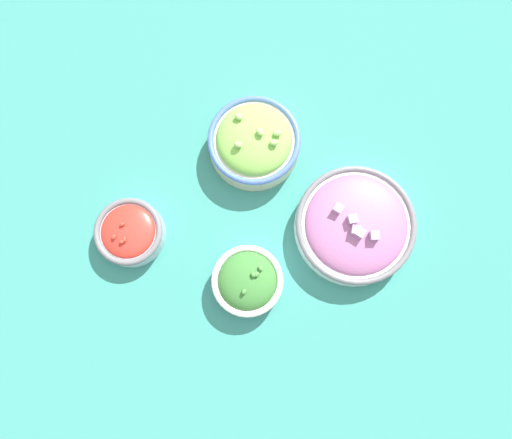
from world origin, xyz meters
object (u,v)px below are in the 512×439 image
Objects in this scene: bowl_lettuce at (254,142)px; bowl_cherry_tomatoes at (130,232)px; bowl_broccoli at (247,281)px; bowl_red_onion at (355,225)px.

bowl_lettuce is 1.39× the size of bowl_cherry_tomatoes.
bowl_broccoli is (0.14, -0.20, 0.00)m from bowl_cherry_tomatoes.
bowl_cherry_tomatoes is 0.24m from bowl_broccoli.
bowl_cherry_tomatoes is 0.97× the size of bowl_broccoli.
bowl_broccoli is at bearing -54.37° from bowl_cherry_tomatoes.
bowl_cherry_tomatoes is 0.57× the size of bowl_red_onion.
bowl_lettuce is 0.27m from bowl_broccoli.
bowl_lettuce is at bearing 55.34° from bowl_broccoli.
bowl_red_onion is (0.08, -0.24, -0.01)m from bowl_lettuce.
bowl_lettuce is 1.35× the size of bowl_broccoli.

